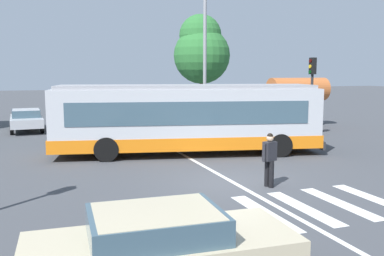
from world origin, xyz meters
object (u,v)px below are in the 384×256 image
at_px(parked_car_blue, 112,115).
at_px(background_tree_right, 201,50).
at_px(foreground_sedan, 160,244).
at_px(parked_car_charcoal, 152,114).
at_px(parked_car_white, 190,113).
at_px(pedestrian_crossing_street, 270,157).
at_px(city_transit_bus, 187,118).
at_px(twin_arm_street_lamp, 205,29).
at_px(traffic_light_far_corner, 312,84).
at_px(parked_car_champagne, 69,118).
at_px(parked_car_silver, 26,119).
at_px(bus_stop_shelter, 298,90).

height_order(parked_car_blue, background_tree_right, background_tree_right).
bearing_deg(foreground_sedan, background_tree_right, 67.13).
bearing_deg(foreground_sedan, parked_car_charcoal, 75.38).
bearing_deg(parked_car_white, pedestrian_crossing_street, -101.62).
bearing_deg(foreground_sedan, city_transit_bus, 68.17).
distance_m(foreground_sedan, parked_car_charcoal, 22.49).
bearing_deg(twin_arm_street_lamp, foreground_sedan, -114.30).
relative_size(pedestrian_crossing_street, traffic_light_far_corner, 0.39).
distance_m(parked_car_champagne, twin_arm_street_lamp, 10.13).
distance_m(parked_car_silver, background_tree_right, 15.60).
bearing_deg(traffic_light_far_corner, parked_car_silver, 150.60).
xyz_separation_m(parked_car_blue, bus_stop_shelter, (11.66, -4.21, 1.65)).
bearing_deg(parked_car_blue, bus_stop_shelter, -19.87).
relative_size(parked_car_champagne, background_tree_right, 0.55).
xyz_separation_m(pedestrian_crossing_street, parked_car_charcoal, (0.69, 16.83, -0.20)).
bearing_deg(parked_car_blue, traffic_light_far_corner, -42.45).
height_order(pedestrian_crossing_street, parked_car_charcoal, pedestrian_crossing_street).
xyz_separation_m(foreground_sedan, twin_arm_street_lamp, (7.52, 16.67, 5.33)).
relative_size(pedestrian_crossing_street, parked_car_champagne, 0.37).
bearing_deg(parked_car_charcoal, bus_stop_shelter, -25.34).
distance_m(foreground_sedan, traffic_light_far_corner, 18.15).
xyz_separation_m(parked_car_champagne, parked_car_charcoal, (5.57, 0.71, 0.00)).
height_order(pedestrian_crossing_street, parked_car_blue, pedestrian_crossing_street).
bearing_deg(parked_car_silver, parked_car_blue, 3.77).
bearing_deg(city_transit_bus, parked_car_blue, 97.96).
bearing_deg(parked_car_silver, background_tree_right, 21.97).
bearing_deg(background_tree_right, parked_car_silver, -158.03).
bearing_deg(traffic_light_far_corner, parked_car_champagne, 147.03).
xyz_separation_m(parked_car_champagne, parked_car_white, (8.32, 0.64, 0.00)).
xyz_separation_m(city_transit_bus, parked_car_champagne, (-4.29, 10.06, -0.82)).
height_order(bus_stop_shelter, twin_arm_street_lamp, twin_arm_street_lamp).
distance_m(city_transit_bus, traffic_light_far_corner, 8.38).
height_order(pedestrian_crossing_street, parked_car_white, pedestrian_crossing_street).
relative_size(city_transit_bus, background_tree_right, 1.42).
distance_m(parked_car_silver, parked_car_charcoal, 8.09).
xyz_separation_m(parked_car_blue, traffic_light_far_corner, (9.50, -8.69, 2.20)).
xyz_separation_m(parked_car_blue, background_tree_right, (8.49, 5.21, 4.71)).
distance_m(foreground_sedan, twin_arm_street_lamp, 19.05).
bearing_deg(foreground_sedan, pedestrian_crossing_street, 44.69).
height_order(traffic_light_far_corner, background_tree_right, background_tree_right).
height_order(parked_car_silver, parked_car_charcoal, same).
bearing_deg(bus_stop_shelter, parked_car_white, 145.99).
relative_size(city_transit_bus, parked_car_charcoal, 2.61).
relative_size(parked_car_white, bus_stop_shelter, 1.09).
xyz_separation_m(parked_car_white, background_tree_right, (2.95, 5.30, 4.71)).
bearing_deg(pedestrian_crossing_street, traffic_light_far_corner, 47.71).
xyz_separation_m(parked_car_silver, twin_arm_street_lamp, (9.93, -4.75, 5.33)).
xyz_separation_m(parked_car_charcoal, background_tree_right, (5.70, 5.22, 4.71)).
bearing_deg(foreground_sedan, twin_arm_street_lamp, 65.70).
distance_m(pedestrian_crossing_street, traffic_light_far_corner, 11.19).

